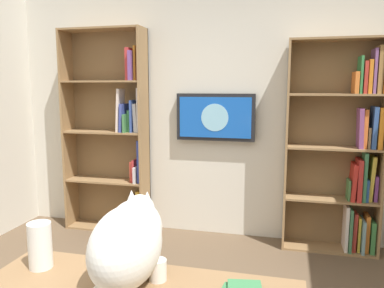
{
  "coord_description": "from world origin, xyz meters",
  "views": [
    {
      "loc": [
        -0.74,
        1.75,
        1.58
      ],
      "look_at": [
        -0.03,
        -1.1,
        1.14
      ],
      "focal_mm": 35.75,
      "sensor_mm": 36.0,
      "label": 1
    }
  ],
  "objects_px": {
    "bookshelf_right": "(115,135)",
    "wall_mounted_tv": "(215,117)",
    "bookshelf_left": "(346,153)",
    "paper_towel_roll": "(40,245)",
    "coffee_mug": "(158,270)",
    "cat": "(129,240)"
  },
  "relations": [
    {
      "from": "wall_mounted_tv",
      "to": "cat",
      "type": "bearing_deg",
      "value": 91.59
    },
    {
      "from": "bookshelf_left",
      "to": "cat",
      "type": "xyz_separation_m",
      "value": [
        1.21,
        2.33,
        -0.05
      ]
    },
    {
      "from": "coffee_mug",
      "to": "bookshelf_right",
      "type": "bearing_deg",
      "value": -60.84
    },
    {
      "from": "bookshelf_left",
      "to": "cat",
      "type": "distance_m",
      "value": 2.63
    },
    {
      "from": "wall_mounted_tv",
      "to": "coffee_mug",
      "type": "xyz_separation_m",
      "value": [
        -0.18,
        2.37,
        -0.5
      ]
    },
    {
      "from": "coffee_mug",
      "to": "paper_towel_roll",
      "type": "bearing_deg",
      "value": 1.91
    },
    {
      "from": "coffee_mug",
      "to": "bookshelf_left",
      "type": "bearing_deg",
      "value": -115.51
    },
    {
      "from": "paper_towel_roll",
      "to": "wall_mounted_tv",
      "type": "bearing_deg",
      "value": -99.5
    },
    {
      "from": "bookshelf_left",
      "to": "bookshelf_right",
      "type": "relative_size",
      "value": 0.92
    },
    {
      "from": "bookshelf_left",
      "to": "paper_towel_roll",
      "type": "distance_m",
      "value": 2.86
    },
    {
      "from": "bookshelf_right",
      "to": "wall_mounted_tv",
      "type": "height_order",
      "value": "bookshelf_right"
    },
    {
      "from": "bookshelf_left",
      "to": "wall_mounted_tv",
      "type": "distance_m",
      "value": 1.31
    },
    {
      "from": "bookshelf_left",
      "to": "paper_towel_roll",
      "type": "bearing_deg",
      "value": 54.03
    },
    {
      "from": "cat",
      "to": "coffee_mug",
      "type": "bearing_deg",
      "value": -159.78
    },
    {
      "from": "bookshelf_left",
      "to": "coffee_mug",
      "type": "distance_m",
      "value": 2.54
    },
    {
      "from": "paper_towel_roll",
      "to": "coffee_mug",
      "type": "bearing_deg",
      "value": -178.09
    },
    {
      "from": "cat",
      "to": "paper_towel_roll",
      "type": "bearing_deg",
      "value": -2.84
    },
    {
      "from": "bookshelf_right",
      "to": "cat",
      "type": "relative_size",
      "value": 3.71
    },
    {
      "from": "wall_mounted_tv",
      "to": "cat",
      "type": "relative_size",
      "value": 1.39
    },
    {
      "from": "bookshelf_left",
      "to": "coffee_mug",
      "type": "height_order",
      "value": "bookshelf_left"
    },
    {
      "from": "bookshelf_right",
      "to": "wall_mounted_tv",
      "type": "relative_size",
      "value": 2.68
    },
    {
      "from": "wall_mounted_tv",
      "to": "coffee_mug",
      "type": "bearing_deg",
      "value": 94.41
    }
  ]
}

